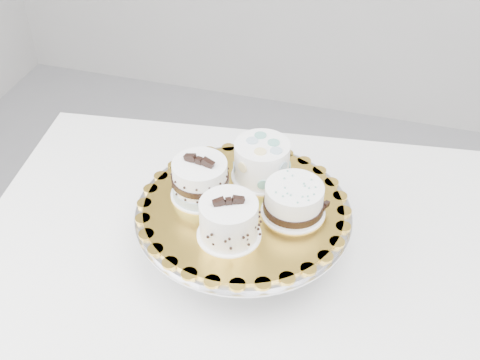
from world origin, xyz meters
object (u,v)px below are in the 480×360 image
(table, at_px, (263,277))
(cake_banded, at_px, (200,180))
(cake_stand, at_px, (243,222))
(cake_swirl, at_px, (229,220))
(cake_ribbon, at_px, (294,201))
(cake_board, at_px, (243,207))
(cake_dots, at_px, (262,160))

(table, bearing_deg, cake_banded, 177.83)
(cake_stand, xyz_separation_m, cake_swirl, (-0.00, -0.08, 0.07))
(cake_banded, relative_size, cake_ribbon, 0.88)
(cake_stand, xyz_separation_m, cake_board, (0.00, -0.00, 0.04))
(cake_board, distance_m, cake_dots, 0.10)
(cake_stand, distance_m, cake_board, 0.04)
(cake_stand, xyz_separation_m, cake_dots, (0.01, 0.09, 0.08))
(cake_stand, distance_m, cake_banded, 0.11)
(cake_ribbon, bearing_deg, cake_banded, -161.95)
(table, height_order, cake_ribbon, cake_ribbon)
(table, distance_m, cake_board, 0.20)
(table, xyz_separation_m, cake_banded, (-0.12, -0.01, 0.23))
(cake_ribbon, bearing_deg, cake_stand, -155.73)
(cake_board, bearing_deg, cake_swirl, -92.79)
(cake_board, bearing_deg, table, 29.32)
(table, height_order, cake_board, cake_board)
(cake_banded, relative_size, cake_dots, 0.86)
(cake_board, bearing_deg, cake_stand, 153.43)
(cake_stand, height_order, cake_board, cake_board)
(cake_stand, relative_size, cake_board, 1.09)
(cake_stand, relative_size, cake_ribbon, 3.03)
(table, relative_size, cake_board, 3.37)
(cake_stand, bearing_deg, table, 29.32)
(cake_ribbon, bearing_deg, table, -172.95)
(cake_board, xyz_separation_m, cake_dots, (0.01, 0.09, 0.04))
(cake_stand, relative_size, cake_dots, 2.98)
(cake_stand, bearing_deg, cake_board, -26.57)
(table, bearing_deg, cake_stand, -157.77)
(table, relative_size, cake_stand, 3.10)
(cake_swirl, xyz_separation_m, cake_dots, (0.01, 0.16, 0.00))
(cake_swirl, xyz_separation_m, cake_banded, (-0.08, 0.08, -0.00))
(cake_banded, distance_m, cake_ribbon, 0.17)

